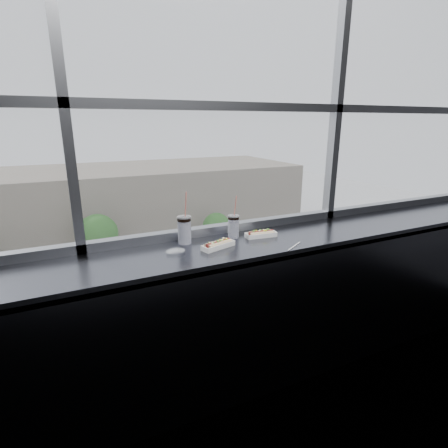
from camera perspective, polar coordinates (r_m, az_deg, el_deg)
name	(u,v)px	position (r m, az deg, el deg)	size (l,w,h in m)	color
wall_back_lower	(224,297)	(2.85, -0.07, -11.89)	(6.00, 6.00, 0.00)	black
window_glass	(222,59)	(2.56, -0.30, 25.40)	(6.00, 6.00, 0.00)	silver
window_mullions	(223,58)	(2.54, -0.08, 25.47)	(6.00, 0.08, 2.40)	gray
counter	(241,247)	(2.41, 2.72, -3.75)	(6.00, 0.55, 0.06)	#555761
counter_fascia	(257,332)	(2.45, 5.49, -17.16)	(6.00, 0.04, 1.04)	#555761
hotdog_tray_left	(218,245)	(2.29, -0.96, -3.38)	(0.25, 0.14, 0.06)	white
hotdog_tray_right	(261,234)	(2.52, 6.06, -1.62)	(0.23, 0.10, 0.06)	white
soda_cup_left	(184,228)	(2.37, -6.50, -0.73)	(0.10, 0.10, 0.36)	white
soda_cup_right	(233,225)	(2.49, 1.55, -0.21)	(0.08, 0.08, 0.31)	white
loose_straw	(294,246)	(2.37, 11.41, -3.55)	(0.01, 0.01, 0.19)	white
wrapper	(176,251)	(2.23, -7.92, -4.39)	(0.11, 0.08, 0.03)	silver
plaza_ground	(76,229)	(47.56, -23.04, -0.75)	(120.00, 120.00, 0.00)	beige
street_asphalt	(96,322)	(25.74, -20.12, -14.78)	(80.00, 10.00, 0.06)	black
far_sidewalk	(86,276)	(32.91, -21.57, -7.93)	(80.00, 6.00, 0.04)	beige
far_building	(74,207)	(41.25, -23.24, 2.52)	(50.00, 14.00, 8.00)	gray
car_near_c	(82,345)	(21.74, -22.15, -17.88)	(6.26, 2.61, 2.09)	#712300
car_near_d	(202,316)	(22.89, -3.57, -14.77)	(6.17, 2.57, 2.06)	beige
car_near_e	(305,289)	(26.45, 13.06, -10.33)	(6.98, 2.91, 2.33)	#2C25A6
car_far_b	(89,283)	(28.79, -21.14, -8.91)	(6.62, 2.76, 2.21)	maroon
car_far_c	(229,259)	(31.60, 0.88, -5.68)	(6.01, 2.50, 2.00)	#F4EBBD
pedestrian_a	(8,277)	(32.68, -31.78, -7.40)	(0.96, 0.72, 2.15)	#66605B
pedestrian_c	(152,258)	(32.33, -11.61, -5.39)	(0.97, 0.73, 2.18)	#66605B
tree_center	(98,234)	(31.73, -19.92, -1.59)	(3.47, 3.47, 5.42)	#47382B
tree_right	(216,227)	(34.61, -1.24, -0.42)	(2.77, 2.77, 4.32)	#47382B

